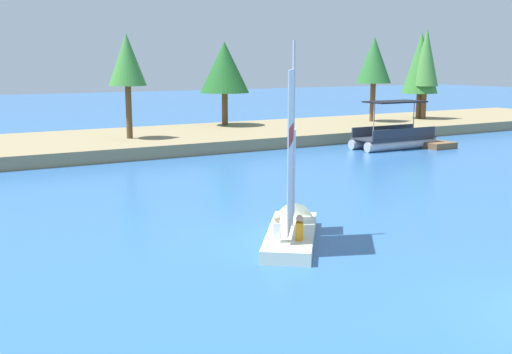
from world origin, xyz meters
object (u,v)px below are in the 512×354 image
Objects in this scene: shoreline_tree_left at (127,61)px; wooden_dock at (414,141)px; shoreline_tree_right at (421,63)px; sailboat at (293,221)px; pontoon_boat at (393,137)px; shoreline_tree_midleft at (224,68)px; shoreline_tree_centre at (374,61)px; shoreline_tree_midright at (426,58)px.

wooden_dock is (16.72, -6.47, -5.09)m from shoreline_tree_left.
shoreline_tree_right is at bearing 2.73° from shoreline_tree_left.
sailboat is 1.17× the size of pontoon_boat.
sailboat is (-1.63, -20.28, -4.84)m from shoreline_tree_left.
shoreline_tree_left is 1.04× the size of shoreline_tree_midleft.
wooden_dock is at bearing -51.73° from shoreline_tree_midleft.
shoreline_tree_midleft is (8.44, 4.03, -0.45)m from shoreline_tree_left.
shoreline_tree_right is 1.28× the size of pontoon_boat.
shoreline_tree_midleft is 14.16m from wooden_dock.
shoreline_tree_midleft is 13.30m from pontoon_boat.
wooden_dock is 0.90× the size of sailboat.
shoreline_tree_right is 34.14m from sailboat.
shoreline_tree_centre is at bearing -7.82° from sailboat.
shoreline_tree_midleft is 0.83× the size of shoreline_tree_midright.
sailboat is (-10.07, -24.32, -4.39)m from shoreline_tree_midleft.
wooden_dock is 22.98m from sailboat.
shoreline_tree_centre is 0.93× the size of shoreline_tree_right.
sailboat is at bearing -112.51° from shoreline_tree_midleft.
shoreline_tree_right reaches higher than sailboat.
shoreline_tree_midleft is 1.11× the size of pontoon_boat.
shoreline_tree_right is 1.21× the size of wooden_dock.
sailboat is (-26.14, -21.45, -4.68)m from shoreline_tree_right.
shoreline_tree_midright reaches higher than shoreline_tree_centre.
pontoon_boat is at bearing -26.50° from shoreline_tree_left.
wooden_dock is at bearing -110.94° from shoreline_tree_centre.
shoreline_tree_left is 0.86× the size of shoreline_tree_midright.
shoreline_tree_midleft is 26.68m from sailboat.
shoreline_tree_centre reaches higher than pontoon_boat.
pontoon_boat is at bearing -122.72° from shoreline_tree_centre.
wooden_dock is 1.05× the size of pontoon_boat.
pontoon_boat is at bearing -140.75° from shoreline_tree_right.
sailboat is (-21.25, -21.36, -4.87)m from shoreline_tree_centre.
shoreline_tree_right reaches higher than wooden_dock.
shoreline_tree_left is 20.92m from sailboat.
shoreline_tree_midleft is at bearing 167.84° from shoreline_tree_midright.
shoreline_tree_right is (16.06, -2.86, 0.29)m from shoreline_tree_midleft.
shoreline_tree_centre is at bearing 174.14° from shoreline_tree_midright.
shoreline_tree_centre is (19.61, 1.08, 0.03)m from shoreline_tree_left.
shoreline_tree_midleft is at bearing 165.18° from shoreline_tree_centre.
sailboat is at bearing -134.85° from shoreline_tree_centre.
shoreline_tree_centre reaches higher than shoreline_tree_left.
shoreline_tree_centre is 0.89× the size of shoreline_tree_midright.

